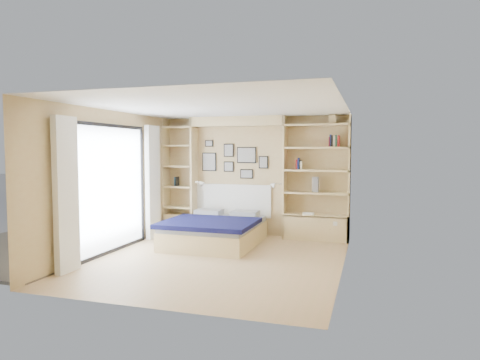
% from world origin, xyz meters
% --- Properties ---
extents(ground, '(4.50, 4.50, 0.00)m').
position_xyz_m(ground, '(0.00, 0.00, 0.00)').
color(ground, tan).
rests_on(ground, ground).
extents(room_shell, '(4.50, 4.50, 4.50)m').
position_xyz_m(room_shell, '(-0.39, 1.52, 1.08)').
color(room_shell, tan).
rests_on(room_shell, ground).
extents(bed, '(1.67, 2.15, 1.07)m').
position_xyz_m(bed, '(-0.45, 1.13, 0.27)').
color(bed, beige).
rests_on(bed, ground).
extents(photo_gallery, '(1.48, 0.02, 0.82)m').
position_xyz_m(photo_gallery, '(-0.45, 2.22, 1.60)').
color(photo_gallery, black).
rests_on(photo_gallery, ground).
extents(reading_lamps, '(1.92, 0.12, 0.15)m').
position_xyz_m(reading_lamps, '(-0.30, 2.00, 1.10)').
color(reading_lamps, silver).
rests_on(reading_lamps, ground).
extents(shelf_decor, '(3.52, 0.23, 2.03)m').
position_xyz_m(shelf_decor, '(1.23, 2.07, 1.73)').
color(shelf_decor, '#A51E1E').
rests_on(shelf_decor, ground).
extents(deck, '(3.20, 4.00, 0.05)m').
position_xyz_m(deck, '(-3.60, 0.00, 0.00)').
color(deck, brown).
rests_on(deck, ground).
extents(deck_chair, '(0.53, 0.76, 0.70)m').
position_xyz_m(deck_chair, '(-2.73, -0.23, 0.33)').
color(deck_chair, tan).
rests_on(deck_chair, ground).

